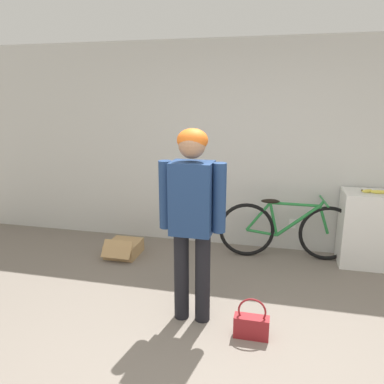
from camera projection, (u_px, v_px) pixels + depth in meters
wall_back at (252, 148)px, 4.67m from camera, size 8.00×0.07×2.60m
side_shelf at (376, 229)px, 4.30m from camera, size 0.78×0.45×0.87m
person at (192, 208)px, 3.09m from camera, size 0.56×0.26×1.67m
bicycle at (286, 230)px, 4.50m from camera, size 1.63×0.46×0.75m
banana at (377, 192)px, 4.15m from camera, size 0.35×0.10×0.04m
handbag at (251, 325)px, 3.05m from camera, size 0.29×0.11×0.35m
cardboard_box at (124, 248)px, 4.66m from camera, size 0.38×0.48×0.24m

